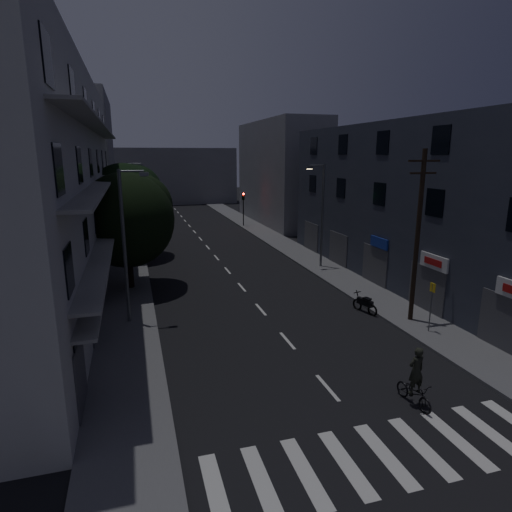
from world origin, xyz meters
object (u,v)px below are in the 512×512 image
utility_pole (418,234)px  motorcycle (365,304)px  bus_stop_sign (432,298)px  cyclist (415,386)px

utility_pole → motorcycle: 5.09m
utility_pole → motorcycle: utility_pole is taller
bus_stop_sign → cyclist: (-4.67, -5.22, -1.13)m
utility_pole → bus_stop_sign: size_ratio=3.56×
motorcycle → cyclist: size_ratio=0.81×
cyclist → bus_stop_sign: bearing=42.8°
bus_stop_sign → motorcycle: (-1.55, 3.61, -1.42)m
bus_stop_sign → cyclist: size_ratio=1.12×
bus_stop_sign → motorcycle: bearing=113.2°
motorcycle → cyclist: cyclist is taller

